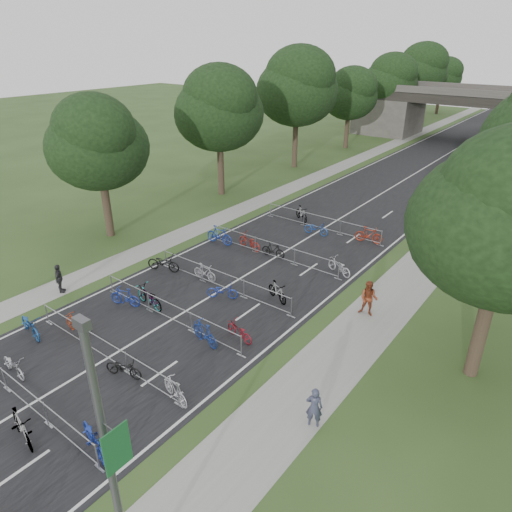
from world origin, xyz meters
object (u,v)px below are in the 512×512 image
Objects in this scene: lamppost at (111,470)px; pedestrian_c at (59,279)px; pedestrian_a at (314,407)px; overpass_bridge at (472,115)px; pedestrian_b at (369,299)px.

pedestrian_c is (-15.23, 7.31, -3.44)m from lamppost.
lamppost reaches higher than pedestrian_c.
pedestrian_a is 16.10m from pedestrian_c.
lamppost is at bearing -82.47° from overpass_bridge.
overpass_bridge is 18.44× the size of pedestrian_a.
pedestrian_c is at bearing -159.22° from pedestrian_b.
overpass_bridge is at bearing 90.33° from pedestrian_b.
pedestrian_b is at bearing -103.44° from pedestrian_a.
pedestrian_a is 8.18m from pedestrian_b.
overpass_bridge is 56.33m from pedestrian_a.
pedestrian_a is at bearing -87.29° from pedestrian_b.
pedestrian_c is (-6.90, -55.69, -2.69)m from overpass_bridge.
lamppost is at bearing -95.96° from pedestrian_b.
pedestrian_c is at bearing 154.36° from lamppost.
overpass_bridge is at bearing -105.47° from pedestrian_a.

